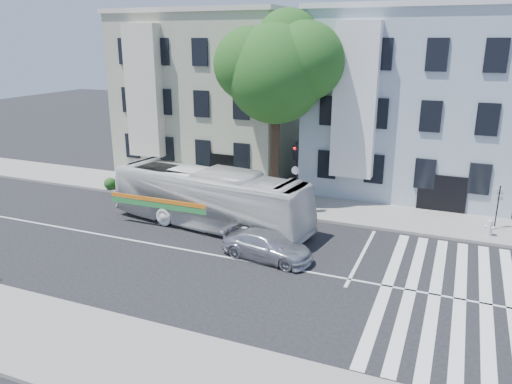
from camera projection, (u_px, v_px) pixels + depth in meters
The scene contains 12 objects.
ground at pixel (208, 254), 22.73m from camera, with size 120.00×120.00×0.00m, color black.
sidewalk_far at pixel (271, 202), 29.76m from camera, with size 80.00×4.00×0.15m, color gray.
sidewalk_near at pixel (88, 349), 15.65m from camera, with size 80.00×4.00×0.15m, color gray.
building_left at pixel (218, 94), 36.92m from camera, with size 12.00×10.00×11.00m, color #ABAF92.
building_right at pixel (414, 103), 31.75m from camera, with size 12.00×10.00×11.00m, color #A2B5C1.
street_tree at pixel (278, 68), 28.10m from camera, with size 7.30×5.90×11.10m.
bus at pixel (210, 198), 25.68m from camera, with size 11.03×2.58×3.07m, color silver.
sedan at pixel (267, 246), 22.09m from camera, with size 4.21×1.71×1.22m, color silver.
hedge at pixel (167, 191), 30.42m from camera, with size 8.50×0.84×0.70m, color #23591D, non-canonical shape.
traffic_signal at pixel (296, 168), 26.86m from camera, with size 0.44×0.53×4.20m.
fire_hydrant at pixel (490, 227), 24.36m from camera, with size 0.48×0.28×0.84m.
far_sign_pole at pixel (498, 201), 24.94m from camera, with size 0.40×0.21×2.28m.
Camera 1 is at (10.08, -18.43, 9.39)m, focal length 35.00 mm.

